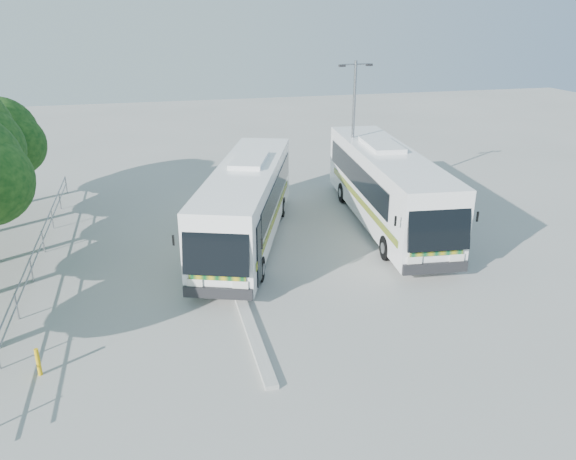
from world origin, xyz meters
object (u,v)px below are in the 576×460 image
object	(u,v)px
lamppost	(353,127)
bollard	(38,362)
coach_main	(246,202)
coach_adjacent	(386,185)
tree_far_e	(0,136)

from	to	relation	value
lamppost	bollard	distance (m)	19.60
coach_main	lamppost	distance (m)	8.11
coach_adjacent	tree_far_e	bearing A→B (deg)	163.39
tree_far_e	coach_adjacent	xyz separation A→B (m)	(18.69, -7.68, -1.87)
coach_main	coach_adjacent	distance (m)	7.10
coach_adjacent	lamppost	xyz separation A→B (m)	(-0.50, 3.58, 2.20)
coach_main	lamppost	size ratio (longest dim) A/B	1.67
coach_adjacent	bollard	bearing A→B (deg)	-142.40
tree_far_e	lamppost	bearing A→B (deg)	-12.71
tree_far_e	coach_main	size ratio (longest dim) A/B	0.46
tree_far_e	bollard	size ratio (longest dim) A/B	6.69
coach_main	coach_adjacent	world-z (taller)	coach_adjacent
tree_far_e	bollard	world-z (taller)	tree_far_e
coach_main	coach_adjacent	size ratio (longest dim) A/B	0.95
coach_main	lamppost	xyz separation A→B (m)	(6.57, 4.17, 2.29)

